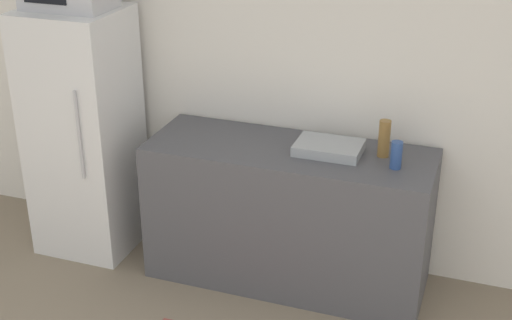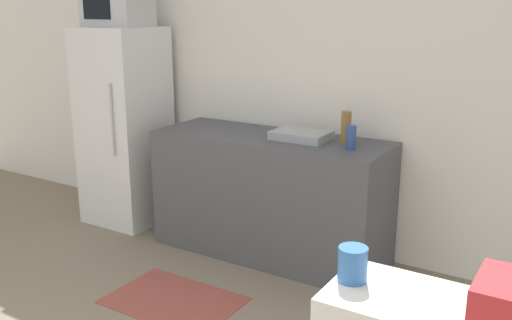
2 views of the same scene
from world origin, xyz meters
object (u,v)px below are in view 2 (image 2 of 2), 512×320
(refrigerator, at_px, (125,127))
(microwave, at_px, (117,7))
(bottle_short, at_px, (351,137))
(jar, at_px, (353,264))
(bottle_tall, at_px, (346,127))

(refrigerator, height_order, microwave, microwave)
(microwave, xyz_separation_m, bottle_short, (2.03, -0.02, -0.81))
(microwave, relative_size, bottle_short, 3.28)
(refrigerator, xyz_separation_m, jar, (2.82, -1.92, 0.24))
(refrigerator, xyz_separation_m, bottle_short, (2.03, -0.03, 0.16))
(bottle_tall, distance_m, bottle_short, 0.17)
(bottle_tall, relative_size, jar, 2.05)
(refrigerator, bearing_deg, bottle_short, -0.72)
(bottle_tall, bearing_deg, refrigerator, -176.67)
(microwave, height_order, jar, microwave)
(refrigerator, distance_m, microwave, 0.97)
(jar, bearing_deg, bottle_short, 112.69)
(bottle_short, bearing_deg, microwave, 179.32)
(refrigerator, relative_size, jar, 15.21)
(refrigerator, height_order, bottle_short, refrigerator)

